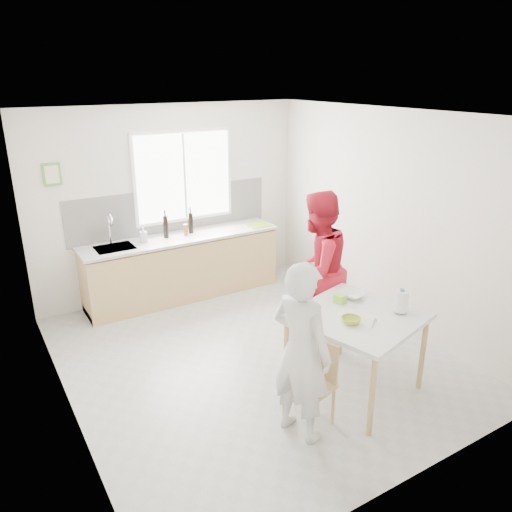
{
  "coord_description": "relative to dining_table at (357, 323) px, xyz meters",
  "views": [
    {
      "loc": [
        -2.57,
        -4.31,
        3.07
      ],
      "look_at": [
        0.17,
        0.2,
        1.14
      ],
      "focal_mm": 35.0,
      "sensor_mm": 36.0,
      "label": 1
    }
  ],
  "objects": [
    {
      "name": "room_shell",
      "position": [
        -0.55,
        1.08,
        0.88
      ],
      "size": [
        4.5,
        4.5,
        4.5
      ],
      "color": "silver",
      "rests_on": "ground"
    },
    {
      "name": "chair_left",
      "position": [
        -0.66,
        -0.18,
        -0.32
      ],
      "size": [
        0.46,
        0.46,
        0.82
      ],
      "rotation": [
        0.0,
        0.0,
        -1.3
      ],
      "color": "tan",
      "rests_on": "ground"
    },
    {
      "name": "spoon",
      "position": [
        -0.02,
        -0.23,
        0.1
      ],
      "size": [
        0.14,
        0.1,
        0.01
      ],
      "primitive_type": "cylinder",
      "rotation": [
        0.0,
        1.57,
        0.62
      ],
      "color": "#A5A5AA",
      "rests_on": "dining_table"
    },
    {
      "name": "milk_jug",
      "position": [
        0.39,
        -0.18,
        0.22
      ],
      "size": [
        0.18,
        0.13,
        0.24
      ],
      "rotation": [
        0.0,
        0.0,
        0.27
      ],
      "color": "white",
      "rests_on": "dining_table"
    },
    {
      "name": "green_box",
      "position": [
        0.02,
        0.3,
        0.13
      ],
      "size": [
        0.12,
        0.12,
        0.09
      ],
      "primitive_type": "cube",
      "rotation": [
        0.0,
        0.0,
        0.27
      ],
      "color": "#91D831",
      "rests_on": "dining_table"
    },
    {
      "name": "kitchen_counter",
      "position": [
        -0.56,
        3.03,
        -0.35
      ],
      "size": [
        2.84,
        0.64,
        1.37
      ],
      "color": "tan",
      "rests_on": "ground"
    },
    {
      "name": "soap_bottle",
      "position": [
        -1.09,
        3.08,
        0.25
      ],
      "size": [
        0.11,
        0.11,
        0.21
      ],
      "primitive_type": "imported",
      "rotation": [
        0.0,
        0.0,
        -0.21
      ],
      "color": "#999999",
      "rests_on": "kitchen_counter"
    },
    {
      "name": "jar_amber",
      "position": [
        -0.48,
        3.04,
        0.23
      ],
      "size": [
        0.06,
        0.06,
        0.16
      ],
      "primitive_type": "cylinder",
      "color": "brown",
      "rests_on": "kitchen_counter"
    },
    {
      "name": "wine_bottle_a",
      "position": [
        -0.76,
        3.07,
        0.31
      ],
      "size": [
        0.07,
        0.07,
        0.32
      ],
      "primitive_type": "cylinder",
      "color": "black",
      "rests_on": "kitchen_counter"
    },
    {
      "name": "window",
      "position": [
        -0.35,
        3.31,
        0.93
      ],
      "size": [
        1.5,
        0.06,
        1.3
      ],
      "color": "white",
      "rests_on": "room_shell"
    },
    {
      "name": "picture_frame",
      "position": [
        -2.1,
        3.32,
        1.13
      ],
      "size": [
        0.22,
        0.03,
        0.28
      ],
      "color": "#569845",
      "rests_on": "room_shell"
    },
    {
      "name": "bowl_green",
      "position": [
        -0.18,
        -0.1,
        0.12
      ],
      "size": [
        0.23,
        0.23,
        0.06
      ],
      "primitive_type": "imported",
      "rotation": [
        0.0,
        0.0,
        0.27
      ],
      "color": "#99B92A",
      "rests_on": "dining_table"
    },
    {
      "name": "chair_far",
      "position": [
        0.12,
        0.88,
        -0.26
      ],
      "size": [
        0.53,
        0.53,
        0.93
      ],
      "rotation": [
        0.0,
        0.0,
        0.27
      ],
      "color": "tan",
      "rests_on": "ground"
    },
    {
      "name": "bowl_white",
      "position": [
        0.22,
        0.32,
        0.12
      ],
      "size": [
        0.3,
        0.3,
        0.06
      ],
      "primitive_type": "imported",
      "rotation": [
        0.0,
        0.0,
        0.27
      ],
      "color": "white",
      "rests_on": "dining_table"
    },
    {
      "name": "person_white",
      "position": [
        -0.86,
        -0.24,
        0.06
      ],
      "size": [
        0.54,
        0.69,
        1.66
      ],
      "primitive_type": "imported",
      "rotation": [
        0.0,
        0.0,
        1.84
      ],
      "color": "silver",
      "rests_on": "ground"
    },
    {
      "name": "wine_bottle_b",
      "position": [
        -0.37,
        3.1,
        0.3
      ],
      "size": [
        0.07,
        0.07,
        0.3
      ],
      "primitive_type": "cylinder",
      "color": "black",
      "rests_on": "kitchen_counter"
    },
    {
      "name": "cutting_board",
      "position": [
        0.63,
        2.9,
        0.16
      ],
      "size": [
        0.35,
        0.25,
        0.01
      ],
      "primitive_type": "cube",
      "rotation": [
        0.0,
        0.0,
        0.01
      ],
      "color": "#91C12C",
      "rests_on": "kitchen_counter"
    },
    {
      "name": "ground",
      "position": [
        -0.55,
        1.08,
        -0.77
      ],
      "size": [
        4.5,
        4.5,
        0.0
      ],
      "primitive_type": "plane",
      "color": "#B7B7B2",
      "rests_on": "ground"
    },
    {
      "name": "backsplash",
      "position": [
        -0.55,
        3.32,
        0.46
      ],
      "size": [
        3.0,
        0.02,
        0.65
      ],
      "primitive_type": "cube",
      "color": "white",
      "rests_on": "room_shell"
    },
    {
      "name": "person_red",
      "position": [
        0.26,
        1.01,
        0.16
      ],
      "size": [
        1.06,
        0.92,
        1.86
      ],
      "primitive_type": "imported",
      "rotation": [
        0.0,
        0.0,
        3.41
      ],
      "color": "red",
      "rests_on": "ground"
    },
    {
      "name": "dining_table",
      "position": [
        0.0,
        0.0,
        0.0
      ],
      "size": [
        1.37,
        1.37,
        0.86
      ],
      "rotation": [
        0.0,
        0.0,
        0.27
      ],
      "color": "silver",
      "rests_on": "ground"
    }
  ]
}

